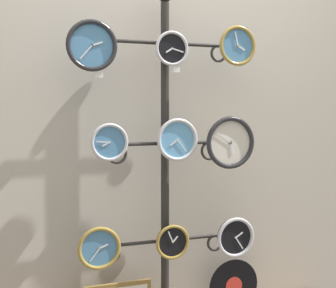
# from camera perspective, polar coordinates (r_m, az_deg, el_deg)

# --- Properties ---
(shop_wall) EXTENTS (4.40, 0.04, 2.80)m
(shop_wall) POSITION_cam_1_polar(r_m,az_deg,el_deg) (2.76, -1.49, 6.76)
(shop_wall) COLOR #BCB2A3
(shop_wall) RESTS_ON ground_plane
(display_stand) EXTENTS (0.75, 0.42, 1.95)m
(display_stand) POSITION_cam_1_polar(r_m,az_deg,el_deg) (2.67, -0.37, -8.52)
(display_stand) COLOR #282623
(display_stand) RESTS_ON ground_plane
(clock_top_left) EXTENTS (0.26, 0.04, 0.26)m
(clock_top_left) POSITION_cam_1_polar(r_m,az_deg,el_deg) (2.44, -9.29, 11.76)
(clock_top_left) COLOR #4C84B2
(clock_top_center) EXTENTS (0.19, 0.04, 0.19)m
(clock_top_center) POSITION_cam_1_polar(r_m,az_deg,el_deg) (2.55, 0.44, 11.55)
(clock_top_center) COLOR black
(clock_top_right) EXTENTS (0.22, 0.04, 0.22)m
(clock_top_right) POSITION_cam_1_polar(r_m,az_deg,el_deg) (2.69, 8.44, 11.75)
(clock_top_right) COLOR #4C84B2
(clock_middle_left) EXTENTS (0.20, 0.04, 0.20)m
(clock_middle_left) POSITION_cam_1_polar(r_m,az_deg,el_deg) (2.42, -7.16, 0.22)
(clock_middle_left) COLOR #4C84B2
(clock_middle_center) EXTENTS (0.24, 0.04, 0.24)m
(clock_middle_center) POSITION_cam_1_polar(r_m,az_deg,el_deg) (2.55, 1.12, 0.52)
(clock_middle_center) COLOR #60A8DB
(clock_middle_right) EXTENTS (0.30, 0.04, 0.30)m
(clock_middle_right) POSITION_cam_1_polar(r_m,az_deg,el_deg) (2.65, 7.58, 0.17)
(clock_middle_right) COLOR silver
(clock_bottom_left) EXTENTS (0.23, 0.04, 0.23)m
(clock_bottom_left) POSITION_cam_1_polar(r_m,az_deg,el_deg) (2.52, -8.40, -12.44)
(clock_bottom_left) COLOR #4C84B2
(clock_bottom_center) EXTENTS (0.19, 0.04, 0.19)m
(clock_bottom_center) POSITION_cam_1_polar(r_m,az_deg,el_deg) (2.62, 0.52, -11.84)
(clock_bottom_center) COLOR black
(clock_bottom_right) EXTENTS (0.23, 0.04, 0.23)m
(clock_bottom_right) POSITION_cam_1_polar(r_m,az_deg,el_deg) (2.75, 8.19, -11.19)
(clock_bottom_right) COLOR black
(vinyl_record) EXTENTS (0.32, 0.01, 0.32)m
(vinyl_record) POSITION_cam_1_polar(r_m,az_deg,el_deg) (2.96, 8.00, -16.73)
(vinyl_record) COLOR black
(vinyl_record) RESTS_ON low_shelf
(price_tag_upper) EXTENTS (0.04, 0.00, 0.03)m
(price_tag_upper) POSITION_cam_1_polar(r_m,az_deg,el_deg) (2.43, -8.40, 8.35)
(price_tag_upper) COLOR white
(price_tag_mid) EXTENTS (0.04, 0.00, 0.03)m
(price_tag_mid) POSITION_cam_1_polar(r_m,az_deg,el_deg) (2.55, 1.01, 9.05)
(price_tag_mid) COLOR white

